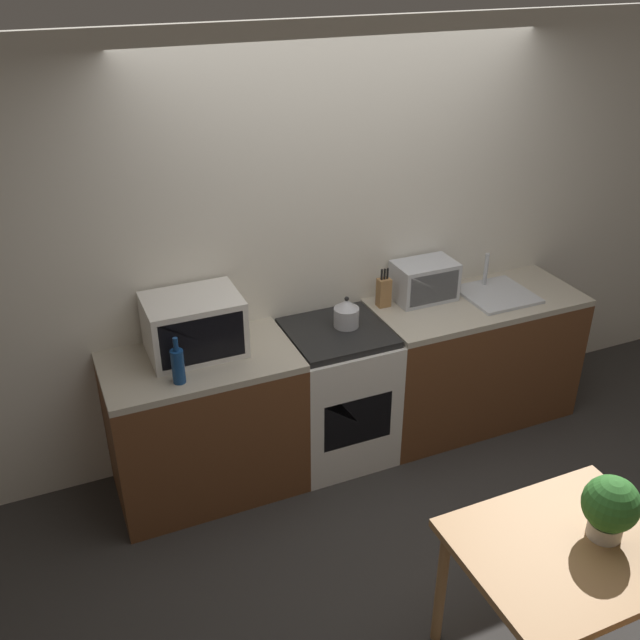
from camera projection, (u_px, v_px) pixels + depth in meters
ground_plane at (421, 528)px, 4.07m from camera, size 16.00×16.00×0.00m
wall_back at (338, 244)px, 4.40m from camera, size 10.00×0.06×2.60m
counter_left_run at (205, 425)px, 4.18m from camera, size 1.08×0.62×0.90m
counter_right_run at (471, 359)px, 4.82m from camera, size 1.39×0.62×0.90m
stove_range at (337, 393)px, 4.47m from camera, size 0.61×0.62×0.90m
kettle at (346, 313)px, 4.26m from camera, size 0.15×0.15×0.20m
microwave at (194, 325)px, 3.96m from camera, size 0.53×0.39×0.34m
bottle at (178, 365)px, 3.71m from camera, size 0.07×0.07×0.27m
knife_block at (384, 292)px, 4.49m from camera, size 0.08×0.06×0.26m
toaster_oven at (424, 281)px, 4.57m from camera, size 0.39×0.25×0.25m
sink_basin at (497, 293)px, 4.66m from camera, size 0.44×0.43×0.24m
dining_table at (566, 563)px, 3.02m from camera, size 0.91×0.74×0.73m
potted_plant at (610, 506)px, 2.95m from camera, size 0.24×0.24×0.29m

